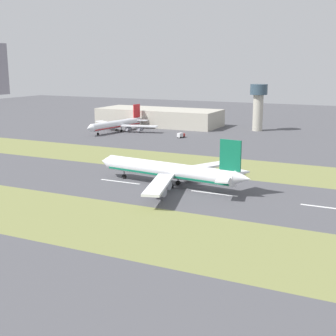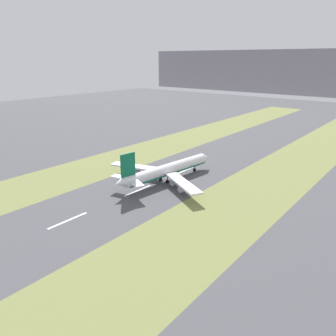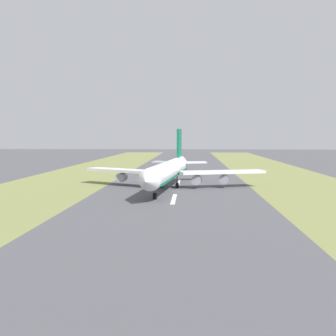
{
  "view_description": "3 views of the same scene",
  "coord_description": "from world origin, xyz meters",
  "views": [
    {
      "loc": [
        -155.47,
        -80.08,
        46.3
      ],
      "look_at": [
        2.8,
        -3.96,
        7.0
      ],
      "focal_mm": 50.0,
      "sensor_mm": 36.0,
      "label": 1
    },
    {
      "loc": [
        104.54,
        -129.64,
        61.29
      ],
      "look_at": [
        2.8,
        -3.96,
        7.0
      ],
      "focal_mm": 35.0,
      "sensor_mm": 36.0,
      "label": 2
    },
    {
      "loc": [
        -4.74,
        123.95,
        17.36
      ],
      "look_at": [
        2.8,
        -3.96,
        7.0
      ],
      "focal_mm": 42.0,
      "sensor_mm": 36.0,
      "label": 3
    }
  ],
  "objects": [
    {
      "name": "ground_plane",
      "position": [
        0.0,
        0.0,
        0.0
      ],
      "size": [
        800.0,
        800.0,
        0.0
      ],
      "primitive_type": "plane",
      "color": "#4C4C51"
    },
    {
      "name": "grass_median_west",
      "position": [
        -45.0,
        0.0,
        0.0
      ],
      "size": [
        40.0,
        600.0,
        0.01
      ],
      "primitive_type": "cube",
      "color": "olive",
      "rests_on": "ground"
    },
    {
      "name": "grass_median_east",
      "position": [
        45.0,
        0.0,
        0.0
      ],
      "size": [
        40.0,
        600.0,
        0.01
      ],
      "primitive_type": "cube",
      "color": "olive",
      "rests_on": "ground"
    },
    {
      "name": "centreline_dash_near",
      "position": [
        0.0,
        -63.96,
        0.01
      ],
      "size": [
        1.2,
        18.0,
        0.01
      ],
      "primitive_type": "cube",
      "color": "silver",
      "rests_on": "ground"
    },
    {
      "name": "centreline_dash_mid",
      "position": [
        0.0,
        -23.96,
        0.01
      ],
      "size": [
        1.2,
        18.0,
        0.01
      ],
      "primitive_type": "cube",
      "color": "silver",
      "rests_on": "ground"
    },
    {
      "name": "centreline_dash_far",
      "position": [
        0.0,
        16.04,
        0.01
      ],
      "size": [
        1.2,
        18.0,
        0.01
      ],
      "primitive_type": "cube",
      "color": "silver",
      "rests_on": "ground"
    },
    {
      "name": "airplane_main_jet",
      "position": [
        2.59,
        -5.85,
        6.02
      ],
      "size": [
        63.74,
        67.2,
        20.2
      ],
      "color": "white",
      "rests_on": "ground"
    },
    {
      "name": "terminal_building",
      "position": [
        163.98,
        81.23,
        6.28
      ],
      "size": [
        36.0,
        93.61,
        12.57
      ],
      "primitive_type": "cube",
      "color": "#B2AD9E",
      "rests_on": "ground"
    },
    {
      "name": "control_tower",
      "position": [
        167.0,
        5.15,
        20.0
      ],
      "size": [
        12.0,
        12.0,
        32.43
      ],
      "color": "#B2AD9E",
      "rests_on": "ground"
    },
    {
      "name": "airplane_parked_apron",
      "position": [
        120.61,
        91.31,
        5.23
      ],
      "size": [
        58.17,
        54.95,
        17.54
      ],
      "color": "silver",
      "rests_on": "ground"
    },
    {
      "name": "service_truck",
      "position": [
        114.69,
        40.72,
        1.67
      ],
      "size": [
        6.3,
        3.47,
        3.1
      ],
      "color": "#B2231E",
      "rests_on": "ground"
    }
  ]
}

